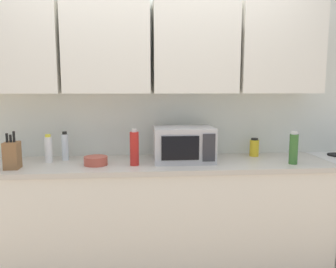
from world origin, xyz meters
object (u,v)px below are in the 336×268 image
Objects in this scene: bottle_green_oil at (294,148)px; bottle_clear_tall at (65,147)px; bowl_ceramic_small at (96,161)px; bottle_white_jar at (48,149)px; microwave at (184,144)px; knife_block at (12,155)px; bottle_red_sauce at (134,148)px; bottle_yellow_mustard at (254,148)px.

bottle_green_oil is 1.84m from bottle_clear_tall.
bowl_ceramic_small is (0.28, -0.20, -0.08)m from bottle_clear_tall.
bottle_white_jar is 1.25× the size of bowl_ceramic_small.
bottle_green_oil is at bearing -6.22° from bottle_white_jar.
microwave is 1.09m from bottle_white_jar.
bottle_clear_tall is (0.32, 0.27, 0.01)m from knife_block.
bottle_red_sauce reaches higher than bowl_ceramic_small.
bowl_ceramic_small is (-0.70, -0.09, -0.11)m from microwave.
microwave reaches higher than bottle_white_jar.
bottle_green_oil is (1.24, -0.05, -0.01)m from bottle_red_sauce.
bottle_yellow_mustard is (-0.20, 0.32, -0.05)m from bottle_green_oil.
bottle_red_sauce is 1.79× the size of bottle_yellow_mustard.
knife_block is 0.60m from bowl_ceramic_small.
bottle_red_sauce is 0.71m from bottle_white_jar.
microwave and knife_block have the same top height.
bowl_ceramic_small is at bearing -35.98° from bottle_clear_tall.
bottle_white_jar is at bearing 167.17° from bottle_red_sauce.
bottle_yellow_mustard is at bearing 3.61° from bottle_white_jar.
bottle_red_sauce is at bearing -12.83° from bottle_white_jar.
bottle_clear_tall reaches higher than bowl_ceramic_small.
bottle_green_oil reaches higher than bottle_white_jar.
bottle_white_jar is (-1.93, 0.21, -0.01)m from bottle_green_oil.
bottle_green_oil is 1.55m from bowl_ceramic_small.
bottle_red_sauce reaches higher than bottle_yellow_mustard.
knife_block reaches higher than bottle_clear_tall.
microwave is 3.01× the size of bottle_yellow_mustard.
bowl_ceramic_small is at bearing -17.42° from bottle_white_jar.
bowl_ceramic_small is (0.60, 0.07, -0.07)m from knife_block.
bottle_green_oil is 1.13× the size of bottle_white_jar.
bottle_clear_tall is (-0.58, 0.23, -0.02)m from bottle_red_sauce.
bottle_clear_tall reaches higher than bottle_yellow_mustard.
knife_block is 1.18× the size of bottle_clear_tall.
bottle_green_oil is at bearing -0.45° from knife_block.
bottle_red_sauce reaches higher than bottle_clear_tall.
knife_block is 0.99× the size of bottle_red_sauce.
knife_block is at bearing -172.98° from microwave.
knife_block reaches higher than bottle_white_jar.
bowl_ceramic_small is at bearing -172.86° from microwave.
microwave is at bearing -6.59° from bottle_clear_tall.
bottle_red_sauce is 1.57× the size of bowl_ceramic_small.
bottle_white_jar is 1.43× the size of bottle_yellow_mustard.
bottle_clear_tall is (-0.97, 0.11, -0.03)m from microwave.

